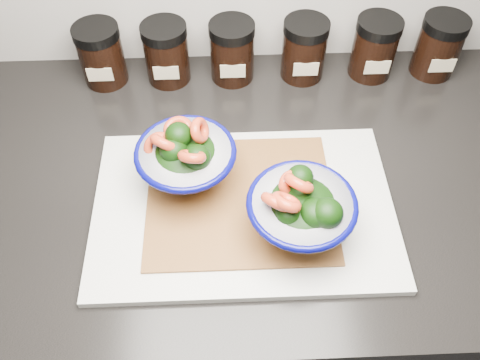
{
  "coord_description": "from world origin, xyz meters",
  "views": [
    {
      "loc": [
        -0.12,
        0.94,
        1.53
      ],
      "look_at": [
        -0.1,
        1.39,
        0.96
      ],
      "focal_mm": 38.0,
      "sensor_mm": 36.0,
      "label": 1
    }
  ],
  "objects_px": {
    "bowl_right": "(301,211)",
    "spice_jar_a": "(101,54)",
    "spice_jar_e": "(374,48)",
    "bowl_left": "(186,159)",
    "spice_jar_d": "(304,49)",
    "cutting_board": "(244,208)",
    "spice_jar_f": "(439,46)",
    "spice_jar_c": "(232,51)",
    "spice_jar_b": "(166,53)"
  },
  "relations": [
    {
      "from": "bowl_right",
      "to": "spice_jar_a",
      "type": "xyz_separation_m",
      "value": [
        -0.32,
        0.36,
        -0.01
      ]
    },
    {
      "from": "spice_jar_a",
      "to": "spice_jar_e",
      "type": "bearing_deg",
      "value": 0.0
    },
    {
      "from": "bowl_right",
      "to": "spice_jar_e",
      "type": "relative_size",
      "value": 1.34
    },
    {
      "from": "bowl_left",
      "to": "bowl_right",
      "type": "bearing_deg",
      "value": -31.88
    },
    {
      "from": "bowl_left",
      "to": "spice_jar_d",
      "type": "distance_m",
      "value": 0.33
    },
    {
      "from": "cutting_board",
      "to": "spice_jar_f",
      "type": "relative_size",
      "value": 3.98
    },
    {
      "from": "bowl_left",
      "to": "spice_jar_f",
      "type": "bearing_deg",
      "value": 29.83
    },
    {
      "from": "bowl_right",
      "to": "spice_jar_c",
      "type": "bearing_deg",
      "value": 103.06
    },
    {
      "from": "cutting_board",
      "to": "spice_jar_b",
      "type": "height_order",
      "value": "spice_jar_b"
    },
    {
      "from": "spice_jar_c",
      "to": "spice_jar_a",
      "type": "bearing_deg",
      "value": 180.0
    },
    {
      "from": "spice_jar_a",
      "to": "spice_jar_f",
      "type": "bearing_deg",
      "value": 0.0
    },
    {
      "from": "cutting_board",
      "to": "spice_jar_f",
      "type": "xyz_separation_m",
      "value": [
        0.37,
        0.31,
        0.05
      ]
    },
    {
      "from": "bowl_left",
      "to": "spice_jar_d",
      "type": "bearing_deg",
      "value": 51.51
    },
    {
      "from": "bowl_right",
      "to": "spice_jar_d",
      "type": "distance_m",
      "value": 0.36
    },
    {
      "from": "spice_jar_f",
      "to": "spice_jar_e",
      "type": "bearing_deg",
      "value": 180.0
    },
    {
      "from": "spice_jar_a",
      "to": "spice_jar_f",
      "type": "xyz_separation_m",
      "value": [
        0.61,
        0.0,
        0.0
      ]
    },
    {
      "from": "spice_jar_c",
      "to": "spice_jar_d",
      "type": "distance_m",
      "value": 0.13
    },
    {
      "from": "spice_jar_c",
      "to": "spice_jar_d",
      "type": "height_order",
      "value": "same"
    },
    {
      "from": "spice_jar_c",
      "to": "spice_jar_f",
      "type": "bearing_deg",
      "value": 0.0
    },
    {
      "from": "bowl_left",
      "to": "spice_jar_e",
      "type": "xyz_separation_m",
      "value": [
        0.34,
        0.26,
        -0.01
      ]
    },
    {
      "from": "spice_jar_d",
      "to": "cutting_board",
      "type": "bearing_deg",
      "value": -111.72
    },
    {
      "from": "spice_jar_e",
      "to": "spice_jar_f",
      "type": "relative_size",
      "value": 1.0
    },
    {
      "from": "spice_jar_b",
      "to": "spice_jar_f",
      "type": "distance_m",
      "value": 0.5
    },
    {
      "from": "bowl_left",
      "to": "spice_jar_c",
      "type": "distance_m",
      "value": 0.27
    },
    {
      "from": "spice_jar_c",
      "to": "spice_jar_e",
      "type": "distance_m",
      "value": 0.26
    },
    {
      "from": "spice_jar_b",
      "to": "spice_jar_e",
      "type": "distance_m",
      "value": 0.38
    },
    {
      "from": "cutting_board",
      "to": "bowl_right",
      "type": "height_order",
      "value": "bowl_right"
    },
    {
      "from": "bowl_right",
      "to": "spice_jar_d",
      "type": "height_order",
      "value": "bowl_right"
    },
    {
      "from": "spice_jar_b",
      "to": "spice_jar_d",
      "type": "bearing_deg",
      "value": 0.0
    },
    {
      "from": "cutting_board",
      "to": "spice_jar_b",
      "type": "distance_m",
      "value": 0.34
    },
    {
      "from": "cutting_board",
      "to": "spice_jar_a",
      "type": "distance_m",
      "value": 0.4
    },
    {
      "from": "cutting_board",
      "to": "bowl_left",
      "type": "distance_m",
      "value": 0.11
    },
    {
      "from": "spice_jar_c",
      "to": "spice_jar_f",
      "type": "relative_size",
      "value": 1.0
    },
    {
      "from": "spice_jar_a",
      "to": "spice_jar_f",
      "type": "relative_size",
      "value": 1.0
    },
    {
      "from": "spice_jar_c",
      "to": "spice_jar_d",
      "type": "relative_size",
      "value": 1.0
    },
    {
      "from": "bowl_left",
      "to": "spice_jar_a",
      "type": "relative_size",
      "value": 1.33
    },
    {
      "from": "spice_jar_d",
      "to": "spice_jar_e",
      "type": "xyz_separation_m",
      "value": [
        0.13,
        0.0,
        0.0
      ]
    },
    {
      "from": "bowl_left",
      "to": "spice_jar_b",
      "type": "relative_size",
      "value": 1.33
    },
    {
      "from": "bowl_left",
      "to": "spice_jar_c",
      "type": "bearing_deg",
      "value": 73.68
    },
    {
      "from": "bowl_right",
      "to": "spice_jar_e",
      "type": "xyz_separation_m",
      "value": [
        0.18,
        0.36,
        -0.01
      ]
    },
    {
      "from": "bowl_right",
      "to": "spice_jar_b",
      "type": "distance_m",
      "value": 0.41
    },
    {
      "from": "spice_jar_b",
      "to": "spice_jar_c",
      "type": "xyz_separation_m",
      "value": [
        0.12,
        0.0,
        0.0
      ]
    },
    {
      "from": "cutting_board",
      "to": "bowl_right",
      "type": "relative_size",
      "value": 2.96
    },
    {
      "from": "spice_jar_a",
      "to": "spice_jar_c",
      "type": "xyz_separation_m",
      "value": [
        0.24,
        0.0,
        0.0
      ]
    },
    {
      "from": "spice_jar_b",
      "to": "spice_jar_a",
      "type": "bearing_deg",
      "value": 180.0
    },
    {
      "from": "cutting_board",
      "to": "bowl_left",
      "type": "relative_size",
      "value": 2.98
    },
    {
      "from": "bowl_right",
      "to": "spice_jar_b",
      "type": "bearing_deg",
      "value": 119.3
    },
    {
      "from": "cutting_board",
      "to": "spice_jar_e",
      "type": "bearing_deg",
      "value": 50.87
    },
    {
      "from": "spice_jar_a",
      "to": "spice_jar_d",
      "type": "relative_size",
      "value": 1.0
    },
    {
      "from": "bowl_right",
      "to": "spice_jar_c",
      "type": "height_order",
      "value": "bowl_right"
    }
  ]
}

